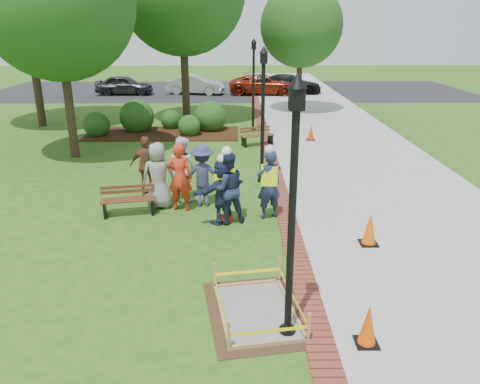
{
  "coord_description": "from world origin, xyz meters",
  "views": [
    {
      "loc": [
        0.4,
        -9.54,
        4.88
      ],
      "look_at": [
        0.5,
        1.2,
        1.0
      ],
      "focal_mm": 35.0,
      "sensor_mm": 36.0,
      "label": 1
    }
  ],
  "objects_px": {
    "cone_front": "(368,326)",
    "lamp_near": "(293,194)",
    "wet_concrete_pad": "(257,302)",
    "hivis_worker_a": "(222,189)",
    "bench_near": "(129,206)",
    "hivis_worker_c": "(227,186)",
    "hivis_worker_b": "(269,183)"
  },
  "relations": [
    {
      "from": "cone_front",
      "to": "lamp_near",
      "type": "height_order",
      "value": "lamp_near"
    },
    {
      "from": "wet_concrete_pad",
      "to": "hivis_worker_a",
      "type": "height_order",
      "value": "hivis_worker_a"
    },
    {
      "from": "lamp_near",
      "to": "bench_near",
      "type": "bearing_deg",
      "value": 125.76
    },
    {
      "from": "bench_near",
      "to": "cone_front",
      "type": "xyz_separation_m",
      "value": [
        4.99,
        -5.51,
        0.1
      ]
    },
    {
      "from": "wet_concrete_pad",
      "to": "lamp_near",
      "type": "xyz_separation_m",
      "value": [
        0.49,
        -0.59,
        2.25
      ]
    },
    {
      "from": "wet_concrete_pad",
      "to": "hivis_worker_c",
      "type": "height_order",
      "value": "hivis_worker_c"
    },
    {
      "from": "bench_near",
      "to": "hivis_worker_b",
      "type": "distance_m",
      "value": 3.84
    },
    {
      "from": "hivis_worker_a",
      "to": "hivis_worker_b",
      "type": "xyz_separation_m",
      "value": [
        1.2,
        0.3,
        0.07
      ]
    },
    {
      "from": "wet_concrete_pad",
      "to": "lamp_near",
      "type": "relative_size",
      "value": 0.6
    },
    {
      "from": "cone_front",
      "to": "hivis_worker_b",
      "type": "relative_size",
      "value": 0.37
    },
    {
      "from": "lamp_near",
      "to": "hivis_worker_a",
      "type": "distance_m",
      "value": 5.07
    },
    {
      "from": "bench_near",
      "to": "hivis_worker_c",
      "type": "bearing_deg",
      "value": -11.52
    },
    {
      "from": "bench_near",
      "to": "hivis_worker_b",
      "type": "height_order",
      "value": "hivis_worker_b"
    },
    {
      "from": "hivis_worker_c",
      "to": "bench_near",
      "type": "bearing_deg",
      "value": 168.48
    },
    {
      "from": "lamp_near",
      "to": "hivis_worker_c",
      "type": "bearing_deg",
      "value": 102.96
    },
    {
      "from": "wet_concrete_pad",
      "to": "bench_near",
      "type": "distance_m",
      "value": 5.65
    },
    {
      "from": "bench_near",
      "to": "hivis_worker_a",
      "type": "relative_size",
      "value": 0.81
    },
    {
      "from": "wet_concrete_pad",
      "to": "hivis_worker_b",
      "type": "bearing_deg",
      "value": 83.53
    },
    {
      "from": "wet_concrete_pad",
      "to": "hivis_worker_c",
      "type": "distance_m",
      "value": 4.18
    },
    {
      "from": "lamp_near",
      "to": "hivis_worker_b",
      "type": "xyz_separation_m",
      "value": [
        0.01,
        4.97,
        -1.5
      ]
    },
    {
      "from": "hivis_worker_b",
      "to": "hivis_worker_c",
      "type": "relative_size",
      "value": 0.98
    },
    {
      "from": "wet_concrete_pad",
      "to": "cone_front",
      "type": "relative_size",
      "value": 3.51
    },
    {
      "from": "lamp_near",
      "to": "hivis_worker_b",
      "type": "distance_m",
      "value": 5.19
    },
    {
      "from": "cone_front",
      "to": "lamp_near",
      "type": "xyz_separation_m",
      "value": [
        -1.24,
        0.3,
        2.13
      ]
    },
    {
      "from": "bench_near",
      "to": "cone_front",
      "type": "relative_size",
      "value": 2.05
    },
    {
      "from": "hivis_worker_c",
      "to": "hivis_worker_b",
      "type": "bearing_deg",
      "value": 16.16
    },
    {
      "from": "bench_near",
      "to": "lamp_near",
      "type": "relative_size",
      "value": 0.35
    },
    {
      "from": "lamp_near",
      "to": "hivis_worker_b",
      "type": "relative_size",
      "value": 2.14
    },
    {
      "from": "bench_near",
      "to": "hivis_worker_a",
      "type": "bearing_deg",
      "value": -11.84
    },
    {
      "from": "hivis_worker_a",
      "to": "wet_concrete_pad",
      "type": "bearing_deg",
      "value": -80.17
    },
    {
      "from": "lamp_near",
      "to": "hivis_worker_c",
      "type": "relative_size",
      "value": 2.1
    },
    {
      "from": "lamp_near",
      "to": "hivis_worker_b",
      "type": "bearing_deg",
      "value": 89.88
    }
  ]
}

